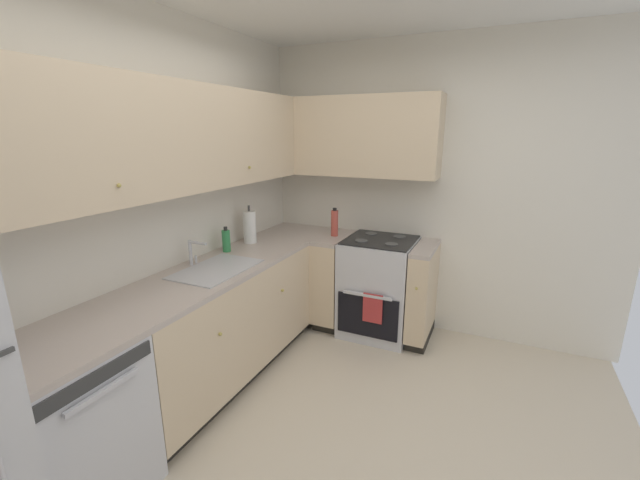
{
  "coord_description": "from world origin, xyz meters",
  "views": [
    {
      "loc": [
        -1.75,
        -0.57,
        1.84
      ],
      "look_at": [
        1.0,
        0.69,
        1.01
      ],
      "focal_mm": 22.37,
      "sensor_mm": 36.0,
      "label": 1
    }
  ],
  "objects_px": {
    "dishwasher": "(68,428)",
    "paper_towel_roll": "(250,227)",
    "oil_bottle": "(335,223)",
    "soap_bottle": "(226,241)",
    "oven_range": "(379,286)"
  },
  "relations": [
    {
      "from": "soap_bottle",
      "to": "dishwasher",
      "type": "bearing_deg",
      "value": -173.3
    },
    {
      "from": "soap_bottle",
      "to": "oil_bottle",
      "type": "bearing_deg",
      "value": -35.78
    },
    {
      "from": "dishwasher",
      "to": "soap_bottle",
      "type": "distance_m",
      "value": 1.64
    },
    {
      "from": "oven_range",
      "to": "soap_bottle",
      "type": "distance_m",
      "value": 1.45
    },
    {
      "from": "oven_range",
      "to": "soap_bottle",
      "type": "relative_size",
      "value": 5.03
    },
    {
      "from": "paper_towel_roll",
      "to": "oil_bottle",
      "type": "height_order",
      "value": "paper_towel_roll"
    },
    {
      "from": "dishwasher",
      "to": "soap_bottle",
      "type": "bearing_deg",
      "value": 6.7
    },
    {
      "from": "dishwasher",
      "to": "soap_bottle",
      "type": "height_order",
      "value": "soap_bottle"
    },
    {
      "from": "soap_bottle",
      "to": "oil_bottle",
      "type": "xyz_separation_m",
      "value": [
        0.84,
        -0.6,
        0.03
      ]
    },
    {
      "from": "oven_range",
      "to": "soap_bottle",
      "type": "bearing_deg",
      "value": 129.25
    },
    {
      "from": "oil_bottle",
      "to": "dishwasher",
      "type": "bearing_deg",
      "value": 169.89
    },
    {
      "from": "dishwasher",
      "to": "paper_towel_roll",
      "type": "height_order",
      "value": "paper_towel_roll"
    },
    {
      "from": "dishwasher",
      "to": "paper_towel_roll",
      "type": "distance_m",
      "value": 1.95
    },
    {
      "from": "soap_bottle",
      "to": "paper_towel_roll",
      "type": "height_order",
      "value": "paper_towel_roll"
    },
    {
      "from": "oil_bottle",
      "to": "paper_towel_roll",
      "type": "bearing_deg",
      "value": 132.19
    }
  ]
}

